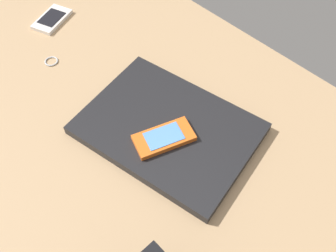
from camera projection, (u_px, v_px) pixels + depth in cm
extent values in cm
cube|color=tan|center=(137.00, 135.00, 80.37)|extent=(120.00, 80.00, 3.00)
cube|color=black|center=(168.00, 129.00, 78.22)|extent=(37.99, 30.63, 2.16)
cube|color=orange|center=(164.00, 138.00, 74.90)|extent=(9.39, 12.87, 1.12)
cube|color=#5993E0|center=(164.00, 136.00, 74.39)|extent=(6.67, 8.30, 0.14)
cube|color=silver|center=(52.00, 19.00, 99.55)|extent=(9.12, 11.72, 0.96)
cube|color=black|center=(51.00, 18.00, 99.10)|extent=(6.55, 7.59, 0.14)
torus|color=silver|center=(51.00, 61.00, 90.91)|extent=(3.19, 3.19, 0.36)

